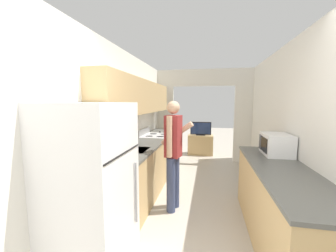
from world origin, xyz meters
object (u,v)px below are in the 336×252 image
at_px(range_oven, 157,155).
at_px(microwave, 276,144).
at_px(television, 201,129).
at_px(refrigerator, 92,188).
at_px(tv_cabinet, 200,145).
at_px(person, 173,153).
at_px(knife, 160,132).

height_order(range_oven, microwave, microwave).
bearing_deg(television, refrigerator, -100.57).
distance_m(range_oven, tv_cabinet, 2.23).
xyz_separation_m(range_oven, tv_cabinet, (0.89, 2.03, -0.15)).
bearing_deg(range_oven, refrigerator, -89.38).
height_order(refrigerator, microwave, refrigerator).
xyz_separation_m(range_oven, microwave, (2.05, -1.31, 0.59)).
height_order(refrigerator, television, refrigerator).
bearing_deg(range_oven, person, -66.41).
xyz_separation_m(range_oven, knife, (-0.02, 0.47, 0.45)).
bearing_deg(microwave, knife, 139.35).
relative_size(microwave, television, 0.78).
relative_size(microwave, knife, 1.60).
height_order(refrigerator, person, person).
xyz_separation_m(tv_cabinet, television, (0.00, -0.04, 0.51)).
height_order(refrigerator, range_oven, refrigerator).
distance_m(refrigerator, microwave, 2.43).
relative_size(range_oven, knife, 3.39).
relative_size(tv_cabinet, television, 1.21).
distance_m(person, microwave, 1.45).
bearing_deg(refrigerator, tv_cabinet, 79.53).
height_order(range_oven, knife, range_oven).
relative_size(microwave, tv_cabinet, 0.64).
bearing_deg(knife, range_oven, -107.82).
relative_size(person, tv_cabinet, 2.16).
xyz_separation_m(television, knife, (-0.91, -1.52, 0.10)).
height_order(microwave, knife, microwave).
distance_m(refrigerator, range_oven, 2.66).
bearing_deg(person, knife, 31.17).
relative_size(range_oven, person, 0.63).
bearing_deg(microwave, refrigerator, -146.65).
relative_size(person, knife, 5.36).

